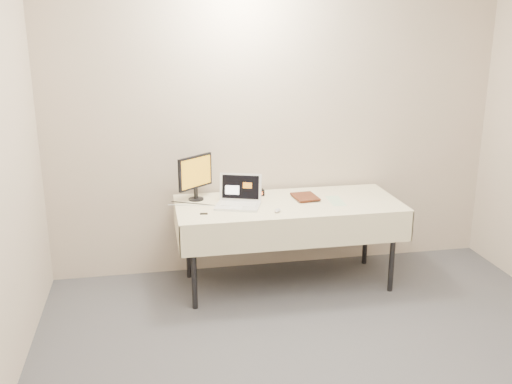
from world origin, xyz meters
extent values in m
cube|color=beige|center=(0.00, 2.50, 1.35)|extent=(4.00, 0.10, 2.70)
cylinder|color=black|center=(-0.82, 1.75, 0.34)|extent=(0.04, 0.04, 0.69)
cylinder|color=black|center=(0.82, 1.75, 0.34)|extent=(0.04, 0.04, 0.69)
cylinder|color=black|center=(-0.82, 2.34, 0.34)|extent=(0.04, 0.04, 0.69)
cylinder|color=black|center=(0.82, 2.34, 0.34)|extent=(0.04, 0.04, 0.69)
cube|color=gray|center=(0.00, 2.04, 0.71)|extent=(1.80, 0.75, 0.04)
cube|color=beige|center=(0.00, 2.04, 0.73)|extent=(1.86, 0.81, 0.01)
cube|color=beige|center=(0.00, 1.64, 0.60)|extent=(1.86, 0.01, 0.25)
cube|color=beige|center=(0.00, 2.45, 0.60)|extent=(1.86, 0.01, 0.25)
cube|color=beige|center=(-0.93, 2.04, 0.60)|extent=(0.01, 0.81, 0.25)
cube|color=beige|center=(0.93, 2.04, 0.60)|extent=(0.01, 0.81, 0.25)
cube|color=white|center=(-0.43, 2.00, 0.75)|extent=(0.41, 0.34, 0.02)
cube|color=white|center=(-0.39, 2.13, 0.87)|extent=(0.34, 0.16, 0.23)
cube|color=black|center=(-0.39, 2.13, 0.87)|extent=(0.30, 0.13, 0.19)
cylinder|color=black|center=(-0.75, 2.26, 0.74)|extent=(0.18, 0.18, 0.01)
cube|color=black|center=(-0.75, 2.26, 0.80)|extent=(0.03, 0.03, 0.09)
cube|color=black|center=(-0.75, 2.26, 0.98)|extent=(0.30, 0.25, 0.28)
cube|color=orange|center=(-0.75, 2.26, 0.98)|extent=(0.26, 0.21, 0.24)
imported|color=maroon|center=(0.07, 2.12, 0.87)|extent=(0.19, 0.04, 0.26)
cube|color=black|center=(-0.23, 2.28, 0.77)|extent=(0.14, 0.07, 0.06)
cube|color=#FF410C|center=(-0.22, 2.25, 0.77)|extent=(0.09, 0.01, 0.02)
ellipsoid|color=#B8B8BB|center=(-0.14, 1.82, 0.75)|extent=(0.08, 0.10, 0.02)
cube|color=#BBE0B2|center=(0.40, 2.01, 0.74)|extent=(0.13, 0.30, 0.00)
cube|color=black|center=(-0.72, 1.87, 0.74)|extent=(0.06, 0.03, 0.01)
camera|label=1|loc=(-1.11, -2.34, 2.16)|focal=40.00mm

